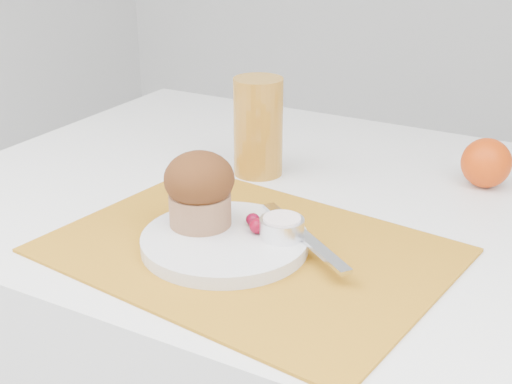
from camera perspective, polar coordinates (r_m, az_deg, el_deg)
The scene contains 10 objects.
placemat at distance 0.89m, azimuth -0.63°, elevation -4.68°, with size 0.48×0.35×0.00m, color #B37418.
plate at distance 0.89m, azimuth -2.51°, elevation -3.97°, with size 0.21×0.21×0.02m, color silver.
ramekin at distance 0.88m, azimuth 2.08°, elevation -2.89°, with size 0.06×0.06×0.02m, color white.
cream at distance 0.87m, azimuth 2.10°, elevation -2.20°, with size 0.05×0.05×0.01m, color white.
raspberry_near at distance 0.91m, azimuth -0.26°, elevation -2.21°, with size 0.02×0.02×0.02m, color #500216.
raspberry_far at distance 0.89m, azimuth 0.12°, elevation -2.73°, with size 0.02×0.02×0.02m, color #5F0213.
butter_knife at distance 0.88m, azimuth 3.85°, elevation -3.51°, with size 0.20×0.02×0.01m, color silver.
orange at distance 1.13m, azimuth 17.94°, elevation 2.23°, with size 0.08×0.08×0.08m, color #D54107.
juice_glass at distance 1.11m, azimuth 0.18°, elevation 5.23°, with size 0.08×0.08×0.15m, color #B57822.
muffin at distance 0.90m, azimuth -4.54°, elevation 0.27°, with size 0.10×0.10×0.10m.
Camera 1 is at (0.35, -0.83, 1.17)m, focal length 50.00 mm.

